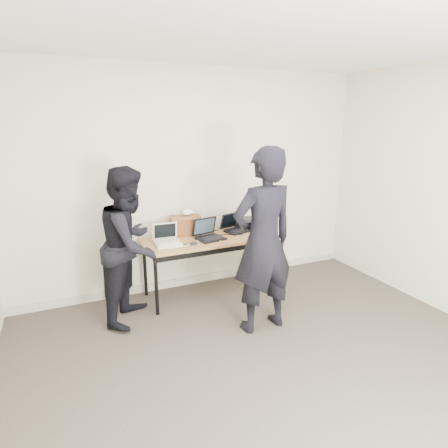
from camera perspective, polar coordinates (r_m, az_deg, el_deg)
room at (r=2.70m, az=11.95°, el=-0.27°), size 4.60×4.60×2.80m
desk at (r=4.48m, az=-2.72°, el=-2.91°), size 1.51×0.67×0.72m
laptop_beige at (r=4.27m, az=-8.64°, el=-2.48°), size 0.30×0.29×0.23m
laptop_center at (r=4.44m, az=-2.38°, el=-1.54°), size 0.36×0.35×0.24m
laptop_right at (r=4.74m, az=1.69°, el=-0.46°), size 0.37×0.36×0.22m
leather_satchel at (r=4.57m, az=-5.90°, el=-0.15°), size 0.38×0.23×0.25m
tissue at (r=4.54m, az=-5.60°, el=1.81°), size 0.14×0.11×0.08m
equipment_box at (r=4.85m, az=3.38°, el=0.12°), size 0.25×0.22×0.14m
power_brick at (r=4.23m, az=-4.69°, el=-3.00°), size 0.08×0.05×0.03m
cables at (r=4.48m, az=-2.19°, el=-2.05°), size 1.15×0.46×0.01m
person_typist at (r=3.68m, az=6.00°, el=-2.72°), size 0.71×0.50×1.85m
person_observer at (r=4.02m, az=-14.04°, el=-3.13°), size 0.95×1.00×1.64m
baseboard at (r=5.02m, az=-4.00°, el=-8.32°), size 4.50×0.03×0.10m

